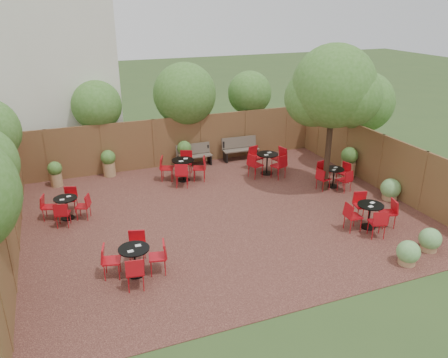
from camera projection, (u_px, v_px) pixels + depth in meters
name	position (u px, v px, depth m)	size (l,w,h in m)	color
ground	(223.00, 215.00, 14.10)	(80.00, 80.00, 0.00)	#354F23
courtyard_paving	(223.00, 214.00, 14.10)	(12.00, 10.00, 0.02)	#341915
fence_back	(179.00, 141.00, 18.04)	(12.00, 0.08, 2.00)	brown
fence_left	(12.00, 218.00, 11.69)	(0.08, 10.00, 2.00)	brown
fence_right	(380.00, 162.00, 15.76)	(0.08, 10.00, 2.00)	brown
neighbour_building	(48.00, 62.00, 17.98)	(5.00, 4.00, 8.00)	silver
overhang_foliage	(148.00, 120.00, 14.51)	(15.77, 10.70, 2.63)	#3B6B22
courtyard_tree	(333.00, 91.00, 14.56)	(2.88, 2.79, 5.08)	black
park_bench_left	(194.00, 155.00, 18.09)	(1.44, 0.48, 0.89)	brown
park_bench_right	(240.00, 148.00, 18.77)	(1.55, 0.55, 0.95)	brown
bistro_tables	(232.00, 190.00, 14.76)	(10.62, 7.25, 0.94)	black
planters	(200.00, 161.00, 17.03)	(11.04, 4.01, 1.16)	#9E784F
low_shrubs	(405.00, 219.00, 13.07)	(2.96, 4.01, 0.73)	#9E784F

